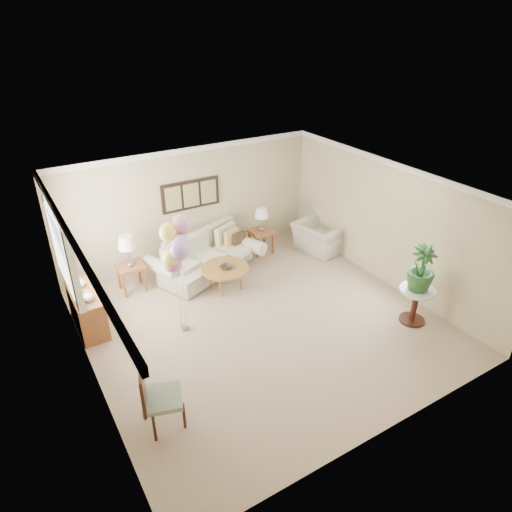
{
  "coord_description": "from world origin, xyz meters",
  "views": [
    {
      "loc": [
        -3.64,
        -5.84,
        5.11
      ],
      "look_at": [
        0.24,
        0.6,
        1.05
      ],
      "focal_mm": 32.0,
      "sensor_mm": 36.0,
      "label": 1
    }
  ],
  "objects_px": {
    "armchair": "(319,237)",
    "sofa": "(206,258)",
    "accent_chair": "(156,396)",
    "balloon_cluster": "(176,246)",
    "coffee_table": "(225,269)"
  },
  "relations": [
    {
      "from": "accent_chair",
      "to": "balloon_cluster",
      "type": "xyz_separation_m",
      "value": [
        1.15,
        1.85,
        1.13
      ]
    },
    {
      "from": "coffee_table",
      "to": "sofa",
      "type": "bearing_deg",
      "value": 93.53
    },
    {
      "from": "armchair",
      "to": "balloon_cluster",
      "type": "bearing_deg",
      "value": 94.74
    },
    {
      "from": "sofa",
      "to": "coffee_table",
      "type": "height_order",
      "value": "sofa"
    },
    {
      "from": "accent_chair",
      "to": "sofa",
      "type": "bearing_deg",
      "value": 55.57
    },
    {
      "from": "accent_chair",
      "to": "armchair",
      "type": "bearing_deg",
      "value": 30.59
    },
    {
      "from": "accent_chair",
      "to": "balloon_cluster",
      "type": "bearing_deg",
      "value": 58.22
    },
    {
      "from": "accent_chair",
      "to": "coffee_table",
      "type": "bearing_deg",
      "value": 47.63
    },
    {
      "from": "sofa",
      "to": "armchair",
      "type": "distance_m",
      "value": 2.79
    },
    {
      "from": "armchair",
      "to": "sofa",
      "type": "bearing_deg",
      "value": 68.61
    },
    {
      "from": "sofa",
      "to": "balloon_cluster",
      "type": "bearing_deg",
      "value": -127.2
    },
    {
      "from": "armchair",
      "to": "accent_chair",
      "type": "distance_m",
      "value": 6.01
    },
    {
      "from": "armchair",
      "to": "balloon_cluster",
      "type": "xyz_separation_m",
      "value": [
        -4.02,
        -1.2,
        1.35
      ]
    },
    {
      "from": "coffee_table",
      "to": "accent_chair",
      "type": "xyz_separation_m",
      "value": [
        -2.46,
        -2.7,
        0.11
      ]
    },
    {
      "from": "sofa",
      "to": "accent_chair",
      "type": "bearing_deg",
      "value": -124.43
    }
  ]
}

